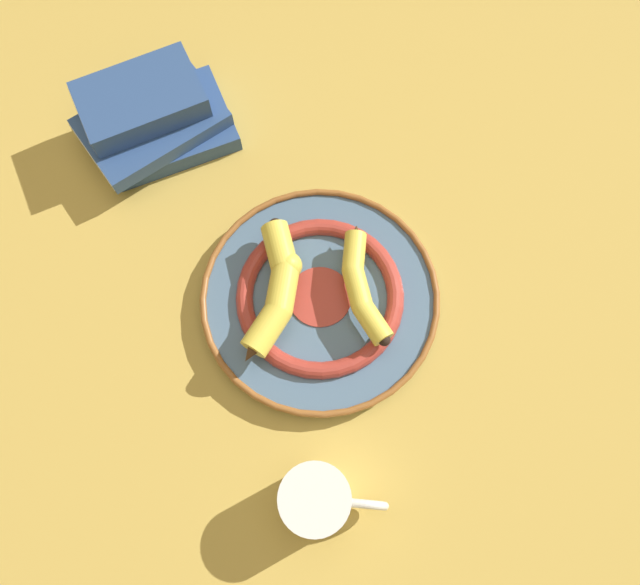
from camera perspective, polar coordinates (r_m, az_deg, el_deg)
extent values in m
plane|color=gold|center=(0.91, -1.25, -2.11)|extent=(2.80, 2.80, 0.00)
cylinder|color=slate|center=(0.90, 0.00, -0.63)|extent=(0.33, 0.33, 0.02)
torus|color=#AD382D|center=(0.89, 0.00, -0.33)|extent=(0.24, 0.24, 0.02)
cylinder|color=#AD382D|center=(0.89, 0.00, -0.39)|extent=(0.09, 0.09, 0.00)
torus|color=#995B28|center=(0.89, 0.00, -0.37)|extent=(0.34, 0.34, 0.01)
cylinder|color=yellow|center=(0.88, 3.15, 3.73)|extent=(0.06, 0.05, 0.03)
cylinder|color=yellow|center=(0.86, 3.44, 0.40)|extent=(0.06, 0.04, 0.03)
cylinder|color=yellow|center=(0.85, 4.88, -2.81)|extent=(0.06, 0.04, 0.03)
sphere|color=yellow|center=(0.87, 3.00, 2.07)|extent=(0.03, 0.03, 0.03)
sphere|color=yellow|center=(0.85, 3.88, -1.30)|extent=(0.03, 0.03, 0.03)
cone|color=#472D19|center=(0.89, 3.30, 5.35)|extent=(0.04, 0.03, 0.02)
sphere|color=black|center=(0.84, 5.90, -4.33)|extent=(0.02, 0.02, 0.02)
cylinder|color=yellow|center=(0.84, -4.99, -3.45)|extent=(0.07, 0.08, 0.04)
cylinder|color=yellow|center=(0.86, -3.46, 0.39)|extent=(0.08, 0.07, 0.04)
cylinder|color=yellow|center=(0.88, -3.60, 4.27)|extent=(0.07, 0.05, 0.04)
sphere|color=yellow|center=(0.85, -3.82, -1.65)|extent=(0.04, 0.04, 0.04)
sphere|color=yellow|center=(0.87, -3.11, 2.38)|extent=(0.04, 0.04, 0.04)
cone|color=#472D19|center=(0.84, -6.19, -5.27)|extent=(0.04, 0.05, 0.03)
sphere|color=black|center=(0.89, -4.08, 6.11)|extent=(0.02, 0.02, 0.02)
cube|color=#2D4C84|center=(1.05, -13.89, 14.45)|extent=(0.15, 0.20, 0.03)
cube|color=white|center=(1.05, -14.15, 14.35)|extent=(0.14, 0.20, 0.03)
cube|color=#2D4C84|center=(1.03, -15.13, 14.79)|extent=(0.18, 0.23, 0.03)
cube|color=white|center=(1.03, -15.38, 14.63)|extent=(0.17, 0.22, 0.02)
cube|color=#2D4C84|center=(1.01, -16.07, 16.58)|extent=(0.12, 0.18, 0.04)
cube|color=white|center=(1.01, -16.31, 16.48)|extent=(0.11, 0.17, 0.03)
cylinder|color=white|center=(0.82, -0.48, -18.40)|extent=(0.09, 0.09, 0.09)
cylinder|color=#331C0F|center=(0.79, -0.50, -18.38)|extent=(0.07, 0.07, 0.01)
torus|color=white|center=(0.83, 4.02, -18.74)|extent=(0.04, 0.06, 0.06)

